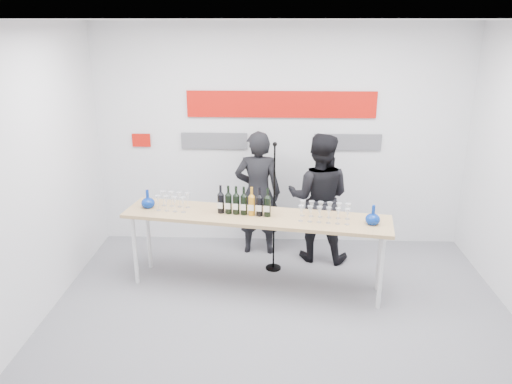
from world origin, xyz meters
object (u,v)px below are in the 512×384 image
(mic_stand, at_px, (274,232))
(presenter_right, at_px, (319,198))
(tasting_table, at_px, (256,221))
(presenter_left, at_px, (258,193))

(mic_stand, bearing_deg, presenter_right, 15.25)
(tasting_table, relative_size, presenter_right, 1.83)
(presenter_left, bearing_deg, presenter_right, 169.09)
(presenter_right, bearing_deg, presenter_left, -0.24)
(mic_stand, bearing_deg, presenter_left, 96.61)
(tasting_table, bearing_deg, presenter_left, 99.65)
(presenter_right, bearing_deg, mic_stand, 42.99)
(presenter_right, relative_size, mic_stand, 1.02)
(presenter_left, distance_m, presenter_right, 0.80)
(tasting_table, bearing_deg, mic_stand, 74.29)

